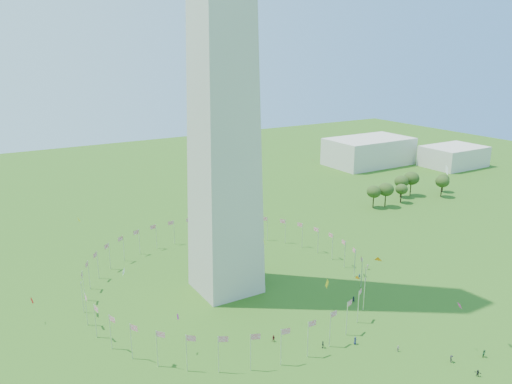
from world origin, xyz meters
TOP-DOWN VIEW (x-y plane):
  - ground at (0.00, 0.00)m, footprint 600.00×600.00m
  - flag_ring at (-0.00, 50.00)m, footprint 80.24×80.24m
  - gov_building_east_a at (150.00, 150.00)m, footprint 50.00×30.00m
  - gov_building_east_b at (190.00, 120.00)m, footprint 35.00×25.00m
  - crowd at (8.10, -0.79)m, footprint 102.21×57.57m
  - kites_aloft at (8.43, 22.85)m, footprint 104.66×73.09m
  - tree_line_east at (113.59, 85.45)m, footprint 53.16×15.98m

SIDE VIEW (x-z plane):
  - ground at x=0.00m, z-range 0.00..0.00m
  - crowd at x=8.10m, z-range -0.10..1.84m
  - flag_ring at x=0.00m, z-range 0.00..9.00m
  - tree_line_east at x=113.59m, z-range -0.61..10.86m
  - gov_building_east_b at x=190.00m, z-range 0.00..12.00m
  - gov_building_east_a at x=150.00m, z-range 0.00..16.00m
  - kites_aloft at x=8.43m, z-range -2.67..37.17m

